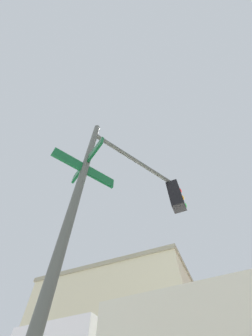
{
  "coord_description": "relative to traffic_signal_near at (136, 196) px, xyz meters",
  "views": [
    {
      "loc": [
        -5.58,
        -8.17,
        1.22
      ],
      "look_at": [
        -6.51,
        -6.07,
        4.51
      ],
      "focal_mm": 20.94,
      "sensor_mm": 36.0,
      "label": 1
    }
  ],
  "objects": [
    {
      "name": "traffic_signal_near",
      "position": [
        0.0,
        0.0,
        0.0
      ],
      "size": [
        1.75,
        2.67,
        5.46
      ],
      "color": "#474C47",
      "rests_on": "ground_plane"
    }
  ]
}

